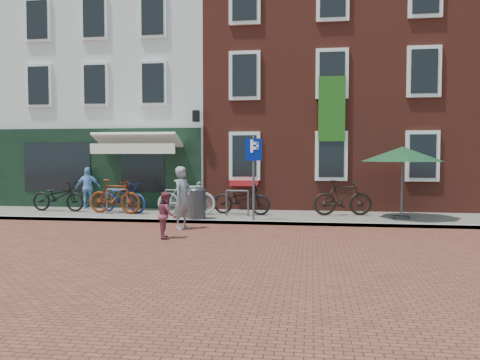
# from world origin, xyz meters

# --- Properties ---
(ground) EXTENTS (80.00, 80.00, 0.00)m
(ground) POSITION_xyz_m (0.00, 0.00, 0.00)
(ground) COLOR brown
(sidewalk) EXTENTS (24.00, 3.00, 0.10)m
(sidewalk) POSITION_xyz_m (1.00, 1.50, 0.05)
(sidewalk) COLOR slate
(sidewalk) RESTS_ON ground
(building_stucco) EXTENTS (8.00, 8.00, 9.00)m
(building_stucco) POSITION_xyz_m (-5.00, 7.00, 4.50)
(building_stucco) COLOR silver
(building_stucco) RESTS_ON ground
(building_brick_mid) EXTENTS (6.00, 8.00, 10.00)m
(building_brick_mid) POSITION_xyz_m (2.00, 7.00, 5.00)
(building_brick_mid) COLOR maroon
(building_brick_mid) RESTS_ON ground
(building_brick_right) EXTENTS (6.00, 8.00, 10.00)m
(building_brick_right) POSITION_xyz_m (8.00, 7.00, 5.00)
(building_brick_right) COLOR maroon
(building_brick_right) RESTS_ON ground
(litter_bin) EXTENTS (0.57, 0.57, 1.05)m
(litter_bin) POSITION_xyz_m (-0.62, 0.30, 0.64)
(litter_bin) COLOR #3B3B3E
(litter_bin) RESTS_ON sidewalk
(parking_sign) EXTENTS (0.50, 0.08, 2.53)m
(parking_sign) POSITION_xyz_m (1.13, 0.24, 1.79)
(parking_sign) COLOR #4C4C4F
(parking_sign) RESTS_ON sidewalk
(parasol) EXTENTS (2.46, 2.46, 2.29)m
(parasol) POSITION_xyz_m (5.56, 1.30, 2.15)
(parasol) COLOR #4C4C4F
(parasol) RESTS_ON sidewalk
(woman) EXTENTS (0.61, 0.74, 1.73)m
(woman) POSITION_xyz_m (-0.68, -1.08, 0.86)
(woman) COLOR gray
(woman) RESTS_ON ground
(boy) EXTENTS (0.59, 0.67, 1.15)m
(boy) POSITION_xyz_m (-0.69, -2.59, 0.57)
(boy) COLOR brown
(boy) RESTS_ON ground
(cafe_person) EXTENTS (0.94, 0.57, 1.49)m
(cafe_person) POSITION_xyz_m (-5.17, 2.60, 0.85)
(cafe_person) COLOR #7CAFE8
(cafe_person) RESTS_ON sidewalk
(bicycle_0) EXTENTS (1.98, 0.80, 1.02)m
(bicycle_0) POSITION_xyz_m (-5.80, 1.61, 0.61)
(bicycle_0) COLOR black
(bicycle_0) RESTS_ON sidewalk
(bicycle_1) EXTENTS (1.94, 0.80, 1.13)m
(bicycle_1) POSITION_xyz_m (-3.60, 1.25, 0.67)
(bicycle_1) COLOR #621F09
(bicycle_1) RESTS_ON sidewalk
(bicycle_2) EXTENTS (2.05, 1.26, 1.02)m
(bicycle_2) POSITION_xyz_m (-3.47, 1.58, 0.61)
(bicycle_2) COLOR navy
(bicycle_2) RESTS_ON sidewalk
(bicycle_3) EXTENTS (1.93, 0.77, 1.13)m
(bicycle_3) POSITION_xyz_m (-1.17, 1.27, 0.67)
(bicycle_3) COLOR #B8B8BA
(bicycle_3) RESTS_ON sidewalk
(bicycle_4) EXTENTS (2.03, 1.02, 1.02)m
(bicycle_4) POSITION_xyz_m (0.58, 1.60, 0.61)
(bicycle_4) COLOR black
(bicycle_4) RESTS_ON sidewalk
(bicycle_5) EXTENTS (1.94, 0.85, 1.13)m
(bicycle_5) POSITION_xyz_m (3.82, 1.78, 0.67)
(bicycle_5) COLOR black
(bicycle_5) RESTS_ON sidewalk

